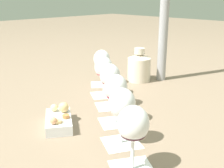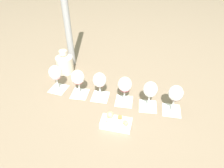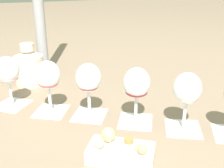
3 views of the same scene
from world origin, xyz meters
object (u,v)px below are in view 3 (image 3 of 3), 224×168
(ceramic_vase, at_px, (29,67))
(snack_dish, at_px, (120,151))
(wine_glass_3, at_px, (137,86))
(wine_glass_0, at_px, (8,72))
(wine_glass_1, at_px, (48,78))
(wine_glass_4, at_px, (187,91))
(wine_glass_2, at_px, (88,81))

(ceramic_vase, xyz_separation_m, snack_dish, (0.59, 0.15, -0.05))
(wine_glass_3, xyz_separation_m, snack_dish, (0.15, -0.12, -0.10))
(wine_glass_0, relative_size, snack_dish, 0.96)
(wine_glass_1, distance_m, wine_glass_4, 0.42)
(wine_glass_2, distance_m, wine_glass_3, 0.15)
(wine_glass_0, distance_m, wine_glass_1, 0.15)
(wine_glass_3, bearing_deg, wine_glass_1, -124.91)
(wine_glass_2, height_order, wine_glass_3, same)
(wine_glass_4, height_order, snack_dish, wine_glass_4)
(wine_glass_1, height_order, ceramic_vase, wine_glass_1)
(wine_glass_1, relative_size, ceramic_vase, 1.01)
(wine_glass_1, relative_size, snack_dish, 0.96)
(wine_glass_0, bearing_deg, wine_glass_3, 53.39)
(wine_glass_1, bearing_deg, snack_dish, 19.99)
(wine_glass_4, bearing_deg, wine_glass_1, -126.12)
(wine_glass_0, xyz_separation_m, wine_glass_1, (0.10, 0.12, -0.00))
(wine_glass_2, bearing_deg, wine_glass_0, -126.44)
(wine_glass_3, bearing_deg, wine_glass_4, 51.51)
(wine_glass_4, height_order, ceramic_vase, wine_glass_4)
(wine_glass_1, height_order, wine_glass_2, same)
(ceramic_vase, height_order, snack_dish, ceramic_vase)
(wine_glass_1, distance_m, ceramic_vase, 0.28)
(wine_glass_3, xyz_separation_m, wine_glass_4, (0.09, 0.11, -0.00))
(wine_glass_1, bearing_deg, wine_glass_2, 57.37)
(wine_glass_3, xyz_separation_m, ceramic_vase, (-0.44, -0.26, -0.05))
(wine_glass_0, relative_size, ceramic_vase, 1.01)
(wine_glass_0, bearing_deg, wine_glass_1, 50.25)
(wine_glass_2, height_order, wine_glass_4, same)
(wine_glass_1, xyz_separation_m, wine_glass_4, (0.25, 0.34, 0.00))
(snack_dish, bearing_deg, wine_glass_4, 106.09)
(wine_glass_0, relative_size, wine_glass_3, 1.00)
(wine_glass_4, bearing_deg, wine_glass_2, -127.69)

